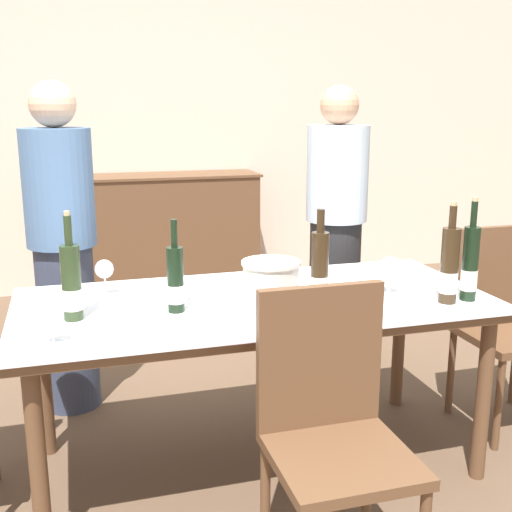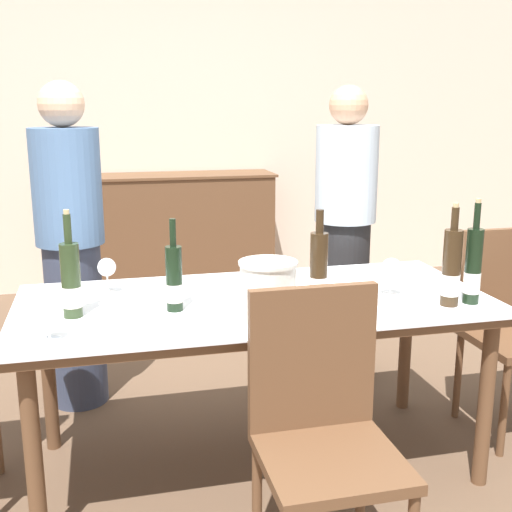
# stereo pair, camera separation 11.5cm
# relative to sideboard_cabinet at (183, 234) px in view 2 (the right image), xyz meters

# --- Properties ---
(ground_plane) EXTENTS (12.00, 12.00, 0.00)m
(ground_plane) POSITION_rel_sideboard_cabinet_xyz_m (-0.04, -2.66, -0.48)
(ground_plane) COLOR brown
(back_wall) EXTENTS (8.00, 0.10, 2.80)m
(back_wall) POSITION_rel_sideboard_cabinet_xyz_m (-0.04, 0.29, 0.92)
(back_wall) COLOR beige
(back_wall) RESTS_ON ground_plane
(sideboard_cabinet) EXTENTS (1.46, 0.46, 0.96)m
(sideboard_cabinet) POSITION_rel_sideboard_cabinet_xyz_m (0.00, 0.00, 0.00)
(sideboard_cabinet) COLOR brown
(sideboard_cabinet) RESTS_ON ground_plane
(dining_table) EXTENTS (1.89, 0.88, 0.74)m
(dining_table) POSITION_rel_sideboard_cabinet_xyz_m (-0.04, -2.66, 0.19)
(dining_table) COLOR brown
(dining_table) RESTS_ON ground_plane
(ice_bucket) EXTENTS (0.22, 0.22, 0.21)m
(ice_bucket) POSITION_rel_sideboard_cabinet_xyz_m (-0.05, -2.89, 0.37)
(ice_bucket) COLOR white
(ice_bucket) RESTS_ON dining_table
(wine_bottle_0) EXTENTS (0.07, 0.07, 0.38)m
(wine_bottle_0) POSITION_rel_sideboard_cabinet_xyz_m (0.17, -2.82, 0.40)
(wine_bottle_0) COLOR #332314
(wine_bottle_0) RESTS_ON dining_table
(wine_bottle_1) EXTENTS (0.07, 0.07, 0.41)m
(wine_bottle_1) POSITION_rel_sideboard_cabinet_xyz_m (0.78, -2.90, 0.40)
(wine_bottle_1) COLOR black
(wine_bottle_1) RESTS_ON dining_table
(wine_bottle_2) EXTENTS (0.06, 0.06, 0.35)m
(wine_bottle_2) POSITION_rel_sideboard_cabinet_xyz_m (-0.37, -2.72, 0.38)
(wine_bottle_2) COLOR black
(wine_bottle_2) RESTS_ON dining_table
(wine_bottle_3) EXTENTS (0.07, 0.07, 0.40)m
(wine_bottle_3) POSITION_rel_sideboard_cabinet_xyz_m (-0.74, -2.71, 0.39)
(wine_bottle_3) COLOR #28381E
(wine_bottle_3) RESTS_ON dining_table
(wine_bottle_4) EXTENTS (0.07, 0.07, 0.40)m
(wine_bottle_4) POSITION_rel_sideboard_cabinet_xyz_m (0.68, -2.91, 0.40)
(wine_bottle_4) COLOR #332314
(wine_bottle_4) RESTS_ON dining_table
(wine_glass_0) EXTENTS (0.08, 0.08, 0.15)m
(wine_glass_0) POSITION_rel_sideboard_cabinet_xyz_m (-0.61, -2.43, 0.36)
(wine_glass_0) COLOR white
(wine_glass_0) RESTS_ON dining_table
(wine_glass_1) EXTENTS (0.09, 0.09, 0.16)m
(wine_glass_1) POSITION_rel_sideboard_cabinet_xyz_m (0.51, -2.74, 0.37)
(wine_glass_1) COLOR white
(wine_glass_1) RESTS_ON dining_table
(wine_glass_2) EXTENTS (0.07, 0.07, 0.13)m
(wine_glass_2) POSITION_rel_sideboard_cabinet_xyz_m (-0.81, -2.94, 0.34)
(wine_glass_2) COLOR white
(wine_glass_2) RESTS_ON dining_table
(chair_right_end) EXTENTS (0.42, 0.42, 0.93)m
(chair_right_end) POSITION_rel_sideboard_cabinet_xyz_m (1.20, -2.57, 0.05)
(chair_right_end) COLOR brown
(chair_right_end) RESTS_ON ground_plane
(chair_near_front) EXTENTS (0.42, 0.42, 0.95)m
(chair_near_front) POSITION_rel_sideboard_cabinet_xyz_m (0.01, -3.33, 0.06)
(chair_near_front) COLOR brown
(chair_near_front) RESTS_ON ground_plane
(person_host) EXTENTS (0.33, 0.33, 1.61)m
(person_host) POSITION_rel_sideboard_cabinet_xyz_m (-0.78, -1.86, 0.33)
(person_host) COLOR #383F56
(person_host) RESTS_ON ground_plane
(person_guest_left) EXTENTS (0.33, 0.33, 1.60)m
(person_guest_left) POSITION_rel_sideboard_cabinet_xyz_m (0.65, -1.86, 0.32)
(person_guest_left) COLOR #262628
(person_guest_left) RESTS_ON ground_plane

